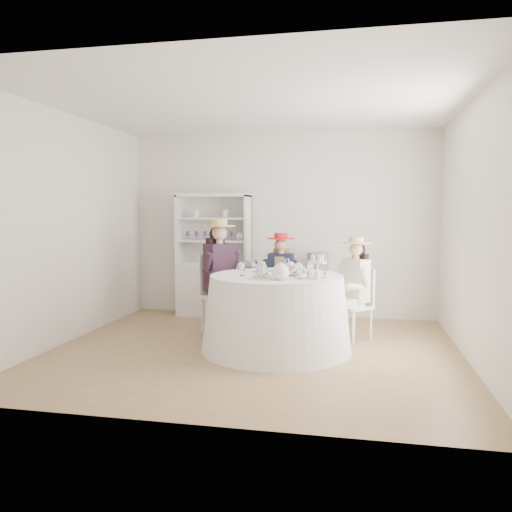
# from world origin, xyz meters

# --- Properties ---
(ground) EXTENTS (4.50, 4.50, 0.00)m
(ground) POSITION_xyz_m (0.00, 0.00, 0.00)
(ground) COLOR olive
(ground) RESTS_ON ground
(ceiling) EXTENTS (4.50, 4.50, 0.00)m
(ceiling) POSITION_xyz_m (0.00, 0.00, 2.70)
(ceiling) COLOR white
(ceiling) RESTS_ON wall_back
(wall_back) EXTENTS (4.50, 0.00, 4.50)m
(wall_back) POSITION_xyz_m (0.00, 2.00, 1.35)
(wall_back) COLOR silver
(wall_back) RESTS_ON ground
(wall_front) EXTENTS (4.50, 0.00, 4.50)m
(wall_front) POSITION_xyz_m (0.00, -2.00, 1.35)
(wall_front) COLOR silver
(wall_front) RESTS_ON ground
(wall_left) EXTENTS (0.00, 4.50, 4.50)m
(wall_left) POSITION_xyz_m (-2.25, 0.00, 1.35)
(wall_left) COLOR silver
(wall_left) RESTS_ON ground
(wall_right) EXTENTS (0.00, 4.50, 4.50)m
(wall_right) POSITION_xyz_m (2.25, 0.00, 1.35)
(wall_right) COLOR silver
(wall_right) RESTS_ON ground
(tea_table) EXTENTS (1.67, 1.67, 0.84)m
(tea_table) POSITION_xyz_m (0.23, 0.08, 0.42)
(tea_table) COLOR white
(tea_table) RESTS_ON ground
(hutch) EXTENTS (1.20, 0.72, 1.81)m
(hutch) POSITION_xyz_m (-0.97, 1.76, 0.65)
(hutch) COLOR silver
(hutch) RESTS_ON ground
(side_table) EXTENTS (0.50, 0.50, 0.67)m
(side_table) POSITION_xyz_m (0.57, 1.66, 0.33)
(side_table) COLOR silver
(side_table) RESTS_ON ground
(hatbox) EXTENTS (0.33, 0.33, 0.31)m
(hatbox) POSITION_xyz_m (0.57, 1.66, 0.82)
(hatbox) COLOR black
(hatbox) RESTS_ON side_table
(guest_left) EXTENTS (0.62, 0.59, 1.45)m
(guest_left) POSITION_xyz_m (-0.59, 0.75, 0.82)
(guest_left) COLOR silver
(guest_left) RESTS_ON ground
(guest_mid) EXTENTS (0.46, 0.48, 1.26)m
(guest_mid) POSITION_xyz_m (0.12, 1.14, 0.72)
(guest_mid) COLOR silver
(guest_mid) RESTS_ON ground
(guest_right) EXTENTS (0.53, 0.53, 1.24)m
(guest_right) POSITION_xyz_m (1.08, 0.72, 0.70)
(guest_right) COLOR silver
(guest_right) RESTS_ON ground
(spare_chair) EXTENTS (0.53, 0.53, 0.93)m
(spare_chair) POSITION_xyz_m (-0.10, 0.85, 0.50)
(spare_chair) COLOR silver
(spare_chair) RESTS_ON ground
(teacup_a) EXTENTS (0.11, 0.11, 0.06)m
(teacup_a) POSITION_xyz_m (0.01, 0.23, 0.88)
(teacup_a) COLOR white
(teacup_a) RESTS_ON tea_table
(teacup_b) EXTENTS (0.10, 0.10, 0.07)m
(teacup_b) POSITION_xyz_m (0.30, 0.34, 0.88)
(teacup_b) COLOR white
(teacup_b) RESTS_ON tea_table
(teacup_c) EXTENTS (0.10, 0.10, 0.07)m
(teacup_c) POSITION_xyz_m (0.49, 0.25, 0.88)
(teacup_c) COLOR white
(teacup_c) RESTS_ON tea_table
(flower_bowl) EXTENTS (0.29, 0.29, 0.06)m
(flower_bowl) POSITION_xyz_m (0.44, 0.08, 0.87)
(flower_bowl) COLOR white
(flower_bowl) RESTS_ON tea_table
(flower_arrangement) EXTENTS (0.19, 0.19, 0.07)m
(flower_arrangement) POSITION_xyz_m (0.43, 0.01, 0.94)
(flower_arrangement) COLOR pink
(flower_arrangement) RESTS_ON tea_table
(table_teapot) EXTENTS (0.25, 0.18, 0.19)m
(table_teapot) POSITION_xyz_m (0.34, -0.32, 0.92)
(table_teapot) COLOR white
(table_teapot) RESTS_ON tea_table
(sandwich_plate) EXTENTS (0.26, 0.26, 0.06)m
(sandwich_plate) POSITION_xyz_m (0.12, -0.24, 0.86)
(sandwich_plate) COLOR white
(sandwich_plate) RESTS_ON tea_table
(cupcake_stand) EXTENTS (0.26, 0.26, 0.24)m
(cupcake_stand) POSITION_xyz_m (0.70, -0.15, 0.93)
(cupcake_stand) COLOR white
(cupcake_stand) RESTS_ON tea_table
(stemware_set) EXTENTS (0.81, 0.84, 0.15)m
(stemware_set) POSITION_xyz_m (0.23, 0.08, 0.92)
(stemware_set) COLOR white
(stemware_set) RESTS_ON tea_table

